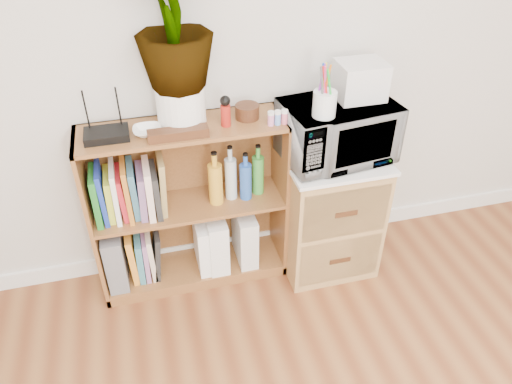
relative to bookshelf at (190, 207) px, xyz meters
name	(u,v)px	position (x,y,z in m)	size (l,w,h in m)	color
skirting_board	(249,240)	(0.35, 0.14, -0.42)	(4.00, 0.02, 0.10)	white
bookshelf	(190,207)	(0.00, 0.00, 0.00)	(1.00, 0.30, 0.95)	brown
wicker_unit	(327,212)	(0.75, -0.08, -0.12)	(0.50, 0.45, 0.70)	#9E7542
microwave	(337,131)	(0.75, -0.08, 0.39)	(0.53, 0.36, 0.30)	white
pen_cup	(324,104)	(0.63, -0.18, 0.60)	(0.11, 0.11, 0.12)	white
small_appliance	(360,80)	(0.86, -0.04, 0.63)	(0.23, 0.19, 0.18)	silver
router	(107,134)	(-0.34, -0.02, 0.49)	(0.20, 0.13, 0.04)	black
white_bowl	(147,131)	(-0.16, -0.03, 0.49)	(0.13, 0.13, 0.03)	white
plant_pot	(181,106)	(0.01, 0.02, 0.57)	(0.22, 0.22, 0.19)	white
potted_plant	(173,20)	(0.01, 0.02, 0.96)	(0.33, 0.33, 0.60)	#3F772F
trinket_box	(178,134)	(-0.03, -0.10, 0.50)	(0.27, 0.07, 0.04)	#3B1D10
kokeshi_doll	(226,115)	(0.20, -0.04, 0.53)	(0.05, 0.05, 0.10)	#9E1C13
wooden_bowl	(247,111)	(0.32, 0.01, 0.51)	(0.12, 0.12, 0.07)	#3A1B0F
paint_jars	(278,119)	(0.44, -0.09, 0.50)	(0.11, 0.04, 0.06)	#CA7089
file_box	(115,254)	(-0.42, 0.00, -0.24)	(0.10, 0.27, 0.34)	slate
magazine_holder_left	(205,243)	(0.06, -0.01, -0.25)	(0.10, 0.24, 0.30)	white
magazine_holder_mid	(216,239)	(0.12, -0.01, -0.24)	(0.10, 0.26, 0.33)	white
magazine_holder_right	(245,235)	(0.29, -0.01, -0.25)	(0.10, 0.25, 0.32)	silver
cookbooks	(130,190)	(-0.28, 0.00, 0.16)	(0.36, 0.20, 0.30)	#1F7625
liquor_bottles	(235,174)	(0.25, 0.00, 0.17)	(0.30, 0.07, 0.30)	gold
lower_books	(144,254)	(-0.27, 0.00, -0.27)	(0.18, 0.19, 0.30)	orange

